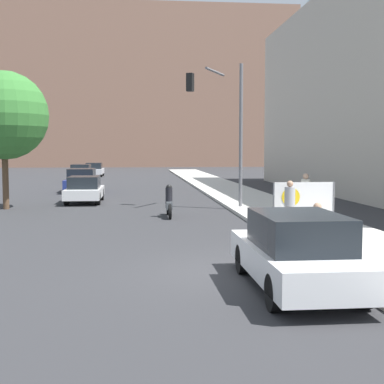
{
  "coord_description": "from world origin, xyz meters",
  "views": [
    {
      "loc": [
        -2.29,
        -11.35,
        2.7
      ],
      "look_at": [
        -0.51,
        6.2,
        1.32
      ],
      "focal_mm": 50.0,
      "sensor_mm": 36.0,
      "label": 1
    }
  ],
  "objects_px": {
    "pedestrian_behind": "(305,196)",
    "street_tree_near_curb": "(4,116)",
    "car_on_road_nearest": "(85,189)",
    "traffic_light_pole": "(223,113)",
    "car_on_road_distant": "(81,174)",
    "protest_banner": "(303,203)",
    "jogger_on_sidewalk": "(290,205)",
    "car_on_road_far_lane": "(94,170)",
    "parked_car_curbside": "(297,252)",
    "motorcycle_on_road": "(169,203)",
    "car_on_road_midblock": "(82,180)",
    "seated_protester": "(317,224)"
  },
  "relations": [
    {
      "from": "car_on_road_midblock",
      "to": "motorcycle_on_road",
      "type": "bearing_deg",
      "value": -70.57
    },
    {
      "from": "seated_protester",
      "to": "jogger_on_sidewalk",
      "type": "xyz_separation_m",
      "value": [
        0.08,
        2.91,
        0.19
      ]
    },
    {
      "from": "car_on_road_nearest",
      "to": "traffic_light_pole",
      "type": "bearing_deg",
      "value": -27.75
    },
    {
      "from": "car_on_road_distant",
      "to": "street_tree_near_curb",
      "type": "bearing_deg",
      "value": -93.8
    },
    {
      "from": "motorcycle_on_road",
      "to": "parked_car_curbside",
      "type": "bearing_deg",
      "value": -81.15
    },
    {
      "from": "street_tree_near_curb",
      "to": "traffic_light_pole",
      "type": "bearing_deg",
      "value": -4.48
    },
    {
      "from": "pedestrian_behind",
      "to": "car_on_road_nearest",
      "type": "relative_size",
      "value": 0.41
    },
    {
      "from": "car_on_road_far_lane",
      "to": "street_tree_near_curb",
      "type": "relative_size",
      "value": 0.7
    },
    {
      "from": "car_on_road_midblock",
      "to": "pedestrian_behind",
      "type": "bearing_deg",
      "value": -58.44
    },
    {
      "from": "parked_car_curbside",
      "to": "car_on_road_nearest",
      "type": "xyz_separation_m",
      "value": [
        -5.79,
        17.95,
        -0.06
      ]
    },
    {
      "from": "seated_protester",
      "to": "car_on_road_far_lane",
      "type": "height_order",
      "value": "car_on_road_far_lane"
    },
    {
      "from": "parked_car_curbside",
      "to": "street_tree_near_curb",
      "type": "height_order",
      "value": "street_tree_near_curb"
    },
    {
      "from": "pedestrian_behind",
      "to": "protest_banner",
      "type": "bearing_deg",
      "value": -146.67
    },
    {
      "from": "seated_protester",
      "to": "pedestrian_behind",
      "type": "height_order",
      "value": "pedestrian_behind"
    },
    {
      "from": "parked_car_curbside",
      "to": "protest_banner",
      "type": "bearing_deg",
      "value": 71.52
    },
    {
      "from": "pedestrian_behind",
      "to": "protest_banner",
      "type": "relative_size",
      "value": 0.81
    },
    {
      "from": "pedestrian_behind",
      "to": "street_tree_near_curb",
      "type": "bearing_deg",
      "value": 117.34
    },
    {
      "from": "car_on_road_distant",
      "to": "car_on_road_far_lane",
      "type": "distance_m",
      "value": 10.76
    },
    {
      "from": "jogger_on_sidewalk",
      "to": "street_tree_near_curb",
      "type": "height_order",
      "value": "street_tree_near_curb"
    },
    {
      "from": "car_on_road_far_lane",
      "to": "motorcycle_on_road",
      "type": "distance_m",
      "value": 34.99
    },
    {
      "from": "seated_protester",
      "to": "parked_car_curbside",
      "type": "distance_m",
      "value": 4.12
    },
    {
      "from": "traffic_light_pole",
      "to": "car_on_road_distant",
      "type": "distance_m",
      "value": 22.88
    },
    {
      "from": "jogger_on_sidewalk",
      "to": "motorcycle_on_road",
      "type": "height_order",
      "value": "jogger_on_sidewalk"
    },
    {
      "from": "car_on_road_midblock",
      "to": "jogger_on_sidewalk",
      "type": "bearing_deg",
      "value": -65.7
    },
    {
      "from": "parked_car_curbside",
      "to": "motorcycle_on_road",
      "type": "distance_m",
      "value": 11.71
    },
    {
      "from": "car_on_road_midblock",
      "to": "parked_car_curbside",
      "type": "bearing_deg",
      "value": -75.26
    },
    {
      "from": "car_on_road_nearest",
      "to": "car_on_road_distant",
      "type": "distance_m",
      "value": 17.49
    },
    {
      "from": "pedestrian_behind",
      "to": "car_on_road_far_lane",
      "type": "height_order",
      "value": "pedestrian_behind"
    },
    {
      "from": "jogger_on_sidewalk",
      "to": "traffic_light_pole",
      "type": "bearing_deg",
      "value": -82.63
    },
    {
      "from": "car_on_road_distant",
      "to": "car_on_road_midblock",
      "type": "bearing_deg",
      "value": -83.82
    },
    {
      "from": "traffic_light_pole",
      "to": "motorcycle_on_road",
      "type": "bearing_deg",
      "value": -132.66
    },
    {
      "from": "seated_protester",
      "to": "traffic_light_pole",
      "type": "distance_m",
      "value": 11.35
    },
    {
      "from": "pedestrian_behind",
      "to": "car_on_road_far_lane",
      "type": "distance_m",
      "value": 38.25
    },
    {
      "from": "seated_protester",
      "to": "street_tree_near_curb",
      "type": "relative_size",
      "value": 0.19
    },
    {
      "from": "seated_protester",
      "to": "car_on_road_distant",
      "type": "relative_size",
      "value": 0.27
    },
    {
      "from": "seated_protester",
      "to": "car_on_road_distant",
      "type": "bearing_deg",
      "value": 128.98
    },
    {
      "from": "protest_banner",
      "to": "car_on_road_nearest",
      "type": "height_order",
      "value": "protest_banner"
    },
    {
      "from": "jogger_on_sidewalk",
      "to": "car_on_road_far_lane",
      "type": "distance_m",
      "value": 40.52
    },
    {
      "from": "jogger_on_sidewalk",
      "to": "street_tree_near_curb",
      "type": "distance_m",
      "value": 14.25
    },
    {
      "from": "car_on_road_midblock",
      "to": "car_on_road_distant",
      "type": "bearing_deg",
      "value": 96.18
    },
    {
      "from": "traffic_light_pole",
      "to": "pedestrian_behind",
      "type": "bearing_deg",
      "value": -65.48
    },
    {
      "from": "car_on_road_far_lane",
      "to": "car_on_road_midblock",
      "type": "bearing_deg",
      "value": -87.63
    },
    {
      "from": "car_on_road_midblock",
      "to": "car_on_road_distant",
      "type": "height_order",
      "value": "car_on_road_distant"
    },
    {
      "from": "jogger_on_sidewalk",
      "to": "motorcycle_on_road",
      "type": "bearing_deg",
      "value": -53.35
    },
    {
      "from": "car_on_road_nearest",
      "to": "street_tree_near_curb",
      "type": "relative_size",
      "value": 0.66
    },
    {
      "from": "jogger_on_sidewalk",
      "to": "motorcycle_on_road",
      "type": "distance_m",
      "value": 6.1
    },
    {
      "from": "traffic_light_pole",
      "to": "car_on_road_midblock",
      "type": "height_order",
      "value": "traffic_light_pole"
    },
    {
      "from": "traffic_light_pole",
      "to": "street_tree_near_curb",
      "type": "relative_size",
      "value": 1.02
    },
    {
      "from": "protest_banner",
      "to": "parked_car_curbside",
      "type": "relative_size",
      "value": 0.47
    },
    {
      "from": "protest_banner",
      "to": "car_on_road_midblock",
      "type": "bearing_deg",
      "value": 116.8
    }
  ]
}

